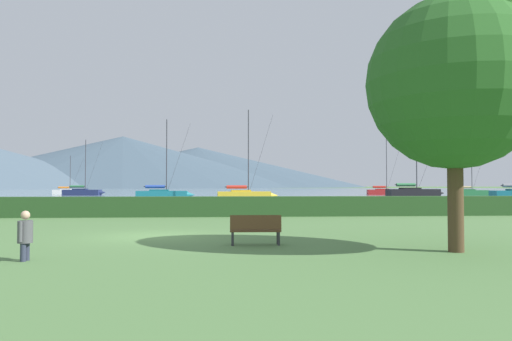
# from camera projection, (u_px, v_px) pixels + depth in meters

# --- Properties ---
(ground_plane) EXTENTS (1000.00, 1000.00, 0.00)m
(ground_plane) POSITION_uv_depth(u_px,v_px,m) (154.00, 236.00, 17.70)
(ground_plane) COLOR #517A42
(harbor_water) EXTENTS (320.00, 246.00, 0.00)m
(harbor_water) POSITION_uv_depth(u_px,v_px,m) (213.00, 191.00, 154.28)
(harbor_water) COLOR gray
(harbor_water) RESTS_ON ground_plane
(hedge_line) EXTENTS (80.00, 1.20, 1.19)m
(hedge_line) POSITION_uv_depth(u_px,v_px,m) (179.00, 207.00, 28.69)
(hedge_line) COLOR #284C23
(hedge_line) RESTS_ON ground_plane
(sailboat_slip_1) EXTENTS (9.14, 2.84, 10.62)m
(sailboat_slip_1) POSITION_uv_depth(u_px,v_px,m) (414.00, 192.00, 75.07)
(sailboat_slip_1) COLOR black
(sailboat_slip_1) RESTS_ON harbor_water
(sailboat_slip_3) EXTENTS (7.95, 2.57, 10.89)m
(sailboat_slip_3) POSITION_uv_depth(u_px,v_px,m) (163.00, 194.00, 65.61)
(sailboat_slip_3) COLOR #19707A
(sailboat_slip_3) RESTS_ON harbor_water
(sailboat_slip_4) EXTENTS (7.36, 3.01, 10.89)m
(sailboat_slip_4) POSITION_uv_depth(u_px,v_px,m) (384.00, 192.00, 92.18)
(sailboat_slip_4) COLOR red
(sailboat_slip_4) RESTS_ON harbor_water
(sailboat_slip_6) EXTENTS (6.54, 2.10, 7.92)m
(sailboat_slip_6) POSITION_uv_depth(u_px,v_px,m) (68.00, 191.00, 99.03)
(sailboat_slip_6) COLOR white
(sailboat_slip_6) RESTS_ON harbor_water
(sailboat_slip_7) EXTENTS (7.69, 2.67, 10.19)m
(sailboat_slip_7) POSITION_uv_depth(u_px,v_px,m) (83.00, 192.00, 87.68)
(sailboat_slip_7) COLOR navy
(sailboat_slip_7) RESTS_ON harbor_water
(sailboat_slip_8) EXTENTS (7.10, 2.24, 9.76)m
(sailboat_slip_8) POSITION_uv_depth(u_px,v_px,m) (470.00, 192.00, 85.60)
(sailboat_slip_8) COLOR #236B38
(sailboat_slip_8) RESTS_ON harbor_water
(sailboat_slip_10) EXTENTS (7.79, 2.48, 11.50)m
(sailboat_slip_10) POSITION_uv_depth(u_px,v_px,m) (245.00, 195.00, 61.04)
(sailboat_slip_10) COLOR gold
(sailboat_slip_10) RESTS_ON harbor_water
(park_bench_near_path) EXTENTS (1.61, 0.51, 0.95)m
(park_bench_near_path) POSITION_uv_depth(u_px,v_px,m) (256.00, 228.00, 15.06)
(park_bench_near_path) COLOR brown
(park_bench_near_path) RESTS_ON ground_plane
(person_seated_viewer) EXTENTS (0.36, 0.57, 1.25)m
(person_seated_viewer) POSITION_uv_depth(u_px,v_px,m) (25.00, 233.00, 11.95)
(person_seated_viewer) COLOR #2D3347
(person_seated_viewer) RESTS_ON ground_plane
(park_tree) EXTENTS (4.95, 4.95, 7.90)m
(park_tree) POSITION_uv_depth(u_px,v_px,m) (459.00, 72.00, 13.72)
(park_tree) COLOR #4C3823
(park_tree) RESTS_ON ground_plane
(distant_hill_central_peak) EXTENTS (296.81, 296.81, 35.66)m
(distant_hill_central_peak) POSITION_uv_depth(u_px,v_px,m) (198.00, 167.00, 431.40)
(distant_hill_central_peak) COLOR #425666
(distant_hill_central_peak) RESTS_ON ground_plane
(distant_hill_east_ridge) EXTENTS (289.67, 289.67, 39.96)m
(distant_hill_east_ridge) POSITION_uv_depth(u_px,v_px,m) (123.00, 162.00, 375.59)
(distant_hill_east_ridge) COLOR #425666
(distant_hill_east_ridge) RESTS_ON ground_plane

